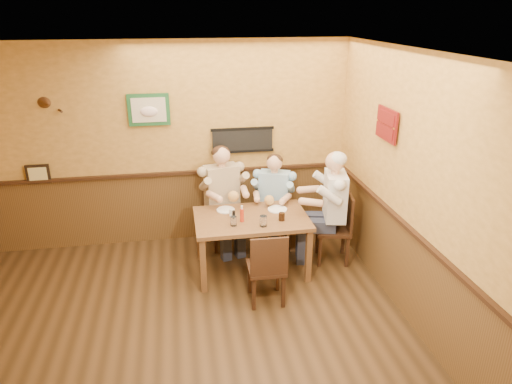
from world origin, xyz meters
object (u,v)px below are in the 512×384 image
Objects in this scene: salt_shaker at (231,212)px; pepper_shaker at (234,214)px; cola_tumbler at (282,217)px; water_glass_mid at (263,221)px; hot_sauce_bottle at (242,214)px; dining_table at (251,224)px; chair_right_end at (333,228)px; chair_near_side at (266,266)px; chair_back_right at (274,216)px; diner_tan_shirt at (222,203)px; diner_blue_polo at (274,205)px; diner_white_elder at (334,214)px; chair_back_left at (223,216)px; water_glass_left at (234,221)px.

pepper_shaker is (0.03, -0.06, 0.00)m from salt_shaker.
salt_shaker is at bearing 117.44° from pepper_shaker.
water_glass_mid is at bearing -155.00° from cola_tumbler.
dining_table is at bearing 39.02° from hot_sauce_bottle.
chair_right_end reaches higher than pepper_shaker.
chair_near_side reaches higher than dining_table.
pepper_shaker is at bearing -113.74° from chair_back_right.
diner_tan_shirt is 0.73m from diner_blue_polo.
cola_tumbler is at bearing -24.51° from dining_table.
chair_near_side is 0.72m from hot_sauce_bottle.
diner_tan_shirt is (-0.35, 1.40, 0.21)m from chair_near_side.
salt_shaker is (-1.35, 0.01, 0.12)m from diner_white_elder.
diner_tan_shirt reaches higher than diner_blue_polo.
diner_white_elder reaches higher than dining_table.
diner_white_elder reaches higher than diner_blue_polo.
diner_tan_shirt is (0.00, 0.00, 0.20)m from chair_back_left.
chair_near_side is 0.67m from water_glass_left.
chair_back_left is 0.97× the size of chair_right_end.
water_glass_mid is at bearing -45.39° from salt_shaker.
water_glass_left is 0.28m from salt_shaker.
dining_table is 1.11m from chair_right_end.
water_glass_left is at bearing -141.25° from hot_sauce_bottle.
chair_near_side is 0.70m from cola_tumbler.
pepper_shaker reaches higher than salt_shaker.
diner_white_elder reaches higher than water_glass_left.
diner_white_elder is 0.79m from cola_tumbler.
chair_back_left is at bearing 100.73° from hot_sauce_bottle.
hot_sauce_bottle is (-0.19, 0.58, 0.39)m from chair_near_side.
hot_sauce_bottle reaches higher than water_glass_mid.
water_glass_mid reaches higher than pepper_shaker.
water_glass_left reaches higher than chair_back_right.
hot_sauce_bottle is at bearing -104.79° from chair_back_right.
cola_tumbler is 0.64m from salt_shaker.
cola_tumbler is 1.07× the size of salt_shaker.
diner_blue_polo is (0.72, -0.06, -0.06)m from diner_tan_shirt.
diner_blue_polo reaches higher than salt_shaker.
pepper_shaker is (0.07, -0.70, 0.14)m from diner_tan_shirt.
chair_back_right is at bearing 53.51° from hot_sauce_bottle.
chair_near_side is 1.30m from diner_white_elder.
diner_tan_shirt reaches higher than chair_back_right.
chair_back_right is 0.76m from diner_tan_shirt.
diner_white_elder is at bearing 1.99° from pepper_shaker.
water_glass_left is (-0.30, 0.48, 0.36)m from chair_near_side.
hot_sauce_bottle is (-0.57, -0.76, 0.42)m from chair_back_right.
dining_table is at bearing 155.49° from cola_tumbler.
water_glass_mid is at bearing -82.41° from diner_tan_shirt.
chair_near_side is at bearing -71.86° from hot_sauce_bottle.
hot_sauce_bottle is at bearing -70.62° from chair_right_end.
water_glass_left is 0.22m from pepper_shaker.
chair_right_end is 0.85m from cola_tumbler.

